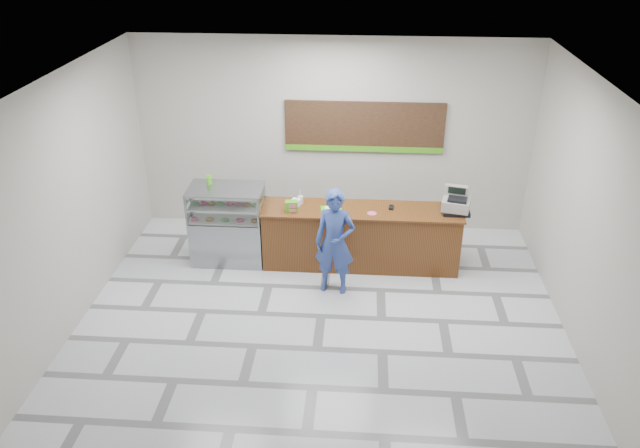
# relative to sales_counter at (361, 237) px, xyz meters

# --- Properties ---
(floor) EXTENTS (7.00, 7.00, 0.00)m
(floor) POSITION_rel_sales_counter_xyz_m (-0.55, -1.55, -0.52)
(floor) COLOR silver
(floor) RESTS_ON ground
(back_wall) EXTENTS (7.00, 0.00, 7.00)m
(back_wall) POSITION_rel_sales_counter_xyz_m (-0.55, 1.45, 1.23)
(back_wall) COLOR #B6B1A7
(back_wall) RESTS_ON floor
(ceiling) EXTENTS (7.00, 7.00, 0.00)m
(ceiling) POSITION_rel_sales_counter_xyz_m (-0.55, -1.55, 2.98)
(ceiling) COLOR silver
(ceiling) RESTS_ON back_wall
(sales_counter) EXTENTS (3.26, 0.76, 1.03)m
(sales_counter) POSITION_rel_sales_counter_xyz_m (0.00, 0.00, 0.00)
(sales_counter) COLOR brown
(sales_counter) RESTS_ON floor
(display_case) EXTENTS (1.22, 0.72, 1.33)m
(display_case) POSITION_rel_sales_counter_xyz_m (-2.22, -0.00, 0.16)
(display_case) COLOR gray
(display_case) RESTS_ON floor
(menu_board) EXTENTS (2.80, 0.06, 0.90)m
(menu_board) POSITION_rel_sales_counter_xyz_m (-0.00, 1.41, 1.42)
(menu_board) COLOR black
(menu_board) RESTS_ON back_wall
(cash_register) EXTENTS (0.52, 0.53, 0.40)m
(cash_register) POSITION_rel_sales_counter_xyz_m (1.50, 0.02, 0.66)
(cash_register) COLOR black
(cash_register) RESTS_ON sales_counter
(card_terminal) EXTENTS (0.09, 0.15, 0.04)m
(card_terminal) POSITION_rel_sales_counter_xyz_m (0.48, 0.06, 0.53)
(card_terminal) COLOR black
(card_terminal) RESTS_ON sales_counter
(serving_tray) EXTENTS (0.36, 0.28, 0.02)m
(serving_tray) POSITION_rel_sales_counter_xyz_m (-0.49, -0.06, 0.52)
(serving_tray) COLOR #32DE10
(serving_tray) RESTS_ON sales_counter
(napkin_box) EXTENTS (0.17, 0.17, 0.11)m
(napkin_box) POSITION_rel_sales_counter_xyz_m (-1.08, 0.05, 0.57)
(napkin_box) COLOR white
(napkin_box) RESTS_ON sales_counter
(straw_cup) EXTENTS (0.09, 0.09, 0.13)m
(straw_cup) POSITION_rel_sales_counter_xyz_m (-1.01, 0.14, 0.58)
(straw_cup) COLOR silver
(straw_cup) RESTS_ON sales_counter
(promo_box) EXTENTS (0.21, 0.15, 0.18)m
(promo_box) POSITION_rel_sales_counter_xyz_m (-1.13, -0.16, 0.60)
(promo_box) COLOR #489F1B
(promo_box) RESTS_ON sales_counter
(donut_decal) EXTENTS (0.15, 0.15, 0.00)m
(donut_decal) POSITION_rel_sales_counter_xyz_m (0.16, -0.15, 0.52)
(donut_decal) COLOR #E25382
(donut_decal) RESTS_ON sales_counter
(green_cup_left) EXTENTS (0.09, 0.09, 0.14)m
(green_cup_left) POSITION_rel_sales_counter_xyz_m (-2.52, 0.19, 0.88)
(green_cup_left) COLOR #489F1B
(green_cup_left) RESTS_ON display_case
(green_cup_right) EXTENTS (0.08, 0.08, 0.13)m
(green_cup_right) POSITION_rel_sales_counter_xyz_m (-2.51, 0.14, 0.88)
(green_cup_right) COLOR #489F1B
(green_cup_right) RESTS_ON display_case
(customer) EXTENTS (0.67, 0.49, 1.70)m
(customer) POSITION_rel_sales_counter_xyz_m (-0.39, -0.81, 0.33)
(customer) COLOR #304591
(customer) RESTS_ON floor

